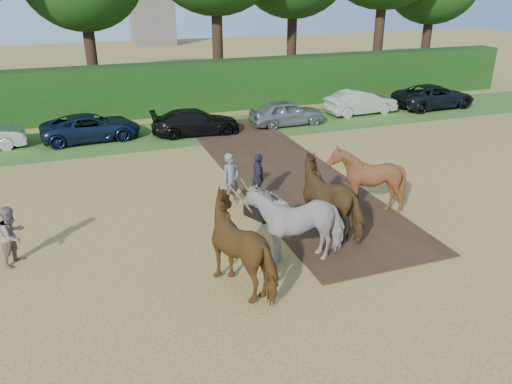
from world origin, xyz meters
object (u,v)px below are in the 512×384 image
Objects in this scene: parked_cars at (227,116)px; spectator_far at (258,178)px; plough_team at (313,207)px; spectator_near at (13,235)px.

spectator_far is at bearing -100.53° from parked_cars.
plough_team reaches higher than spectator_far.
spectator_near reaches higher than parked_cars.
spectator_near is 15.12m from parked_cars.
parked_cars is (1.83, 9.86, -0.22)m from spectator_far.
spectator_near is at bearing 168.47° from plough_team.
spectator_far is 0.05× the size of parked_cars.
plough_team is (8.48, -1.73, 0.30)m from spectator_near.
spectator_near is at bearing 116.16° from spectator_far.
plough_team is at bearing -95.68° from parked_cars.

